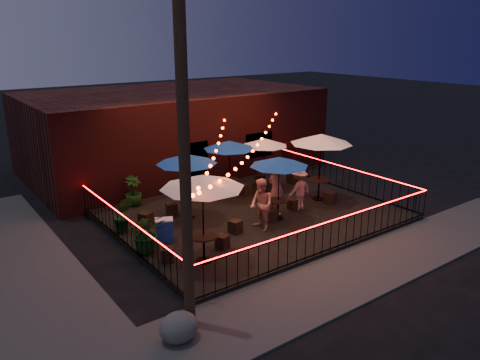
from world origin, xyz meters
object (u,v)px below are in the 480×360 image
at_px(cafe_table_2, 279,162).
at_px(cafe_table_4, 321,140).
at_px(cafe_table_5, 265,143).
at_px(cafe_table_3, 229,146).
at_px(cooler, 164,230).
at_px(cafe_table_1, 187,160).
at_px(boulder, 179,327).
at_px(cafe_table_0, 202,183).
at_px(utility_pole, 185,163).

relative_size(cafe_table_2, cafe_table_4, 0.93).
xyz_separation_m(cafe_table_2, cafe_table_5, (1.93, 3.18, -0.12)).
distance_m(cafe_table_3, cooler, 5.28).
xyz_separation_m(cafe_table_1, boulder, (-3.76, -6.03, -2.02)).
relative_size(cafe_table_1, cafe_table_2, 1.03).
height_order(cafe_table_0, cooler, cafe_table_0).
distance_m(utility_pole, cafe_table_0, 3.33).
relative_size(cafe_table_1, cafe_table_5, 1.09).
bearing_deg(cooler, utility_pole, -85.29).
height_order(cafe_table_0, cafe_table_4, cafe_table_4).
bearing_deg(cooler, cafe_table_3, 54.42).
xyz_separation_m(utility_pole, cafe_table_3, (5.91, 6.81, -1.69)).
xyz_separation_m(cafe_table_4, cooler, (-7.03, 0.06, -2.11)).
bearing_deg(cafe_table_2, cafe_table_5, 58.77).
relative_size(cafe_table_4, cafe_table_5, 1.13).
bearing_deg(boulder, cooler, 66.03).
bearing_deg(cafe_table_3, boulder, -131.78).
distance_m(cafe_table_0, cafe_table_5, 7.45).
bearing_deg(cafe_table_0, cafe_table_4, 15.92).
distance_m(utility_pole, cafe_table_3, 9.18).
distance_m(cafe_table_0, boulder, 4.29).
relative_size(cafe_table_0, cafe_table_1, 1.18).
xyz_separation_m(cafe_table_2, cafe_table_4, (2.74, 0.63, 0.36)).
distance_m(cafe_table_3, cafe_table_4, 3.71).
distance_m(cafe_table_1, boulder, 7.39).
relative_size(cafe_table_2, boulder, 2.96).
height_order(cooler, boulder, cooler).
xyz_separation_m(utility_pole, cooler, (1.59, 4.35, -3.46)).
relative_size(utility_pole, cooler, 10.43).
relative_size(utility_pole, cafe_table_1, 2.92).
relative_size(cafe_table_0, cooler, 4.22).
bearing_deg(cafe_table_4, cafe_table_2, -166.97).
distance_m(cafe_table_3, boulder, 9.84).
relative_size(cafe_table_5, cooler, 3.29).
xyz_separation_m(cafe_table_3, cafe_table_5, (1.90, 0.03, -0.14)).
bearing_deg(boulder, cafe_table_2, 32.30).
xyz_separation_m(cafe_table_0, cafe_table_5, (5.94, 4.47, -0.44)).
height_order(cafe_table_0, boulder, cafe_table_0).
bearing_deg(boulder, cafe_table_1, 58.05).
relative_size(utility_pole, cafe_table_0, 2.47).
distance_m(utility_pole, cafe_table_4, 9.73).
height_order(utility_pole, cafe_table_5, utility_pole).
bearing_deg(utility_pole, cafe_table_0, 51.70).
relative_size(cafe_table_5, boulder, 2.80).
bearing_deg(cafe_table_3, cafe_table_2, -90.59).
xyz_separation_m(cafe_table_0, cafe_table_3, (4.04, 4.44, -0.30)).
bearing_deg(cafe_table_3, cafe_table_4, -42.93).
height_order(cafe_table_0, cafe_table_2, cafe_table_0).
xyz_separation_m(cafe_table_2, cooler, (-4.29, 0.69, -1.75)).
height_order(cafe_table_4, cooler, cafe_table_4).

